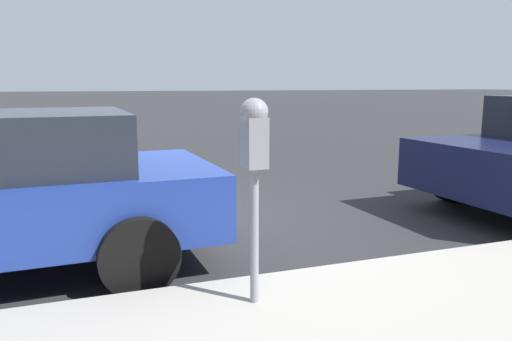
% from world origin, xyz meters
% --- Properties ---
extents(ground_plane, '(220.00, 220.00, 0.00)m').
position_xyz_m(ground_plane, '(0.00, 0.00, 0.00)').
color(ground_plane, '#2B2B2D').
extents(parking_meter, '(0.21, 0.19, 1.43)m').
position_xyz_m(parking_meter, '(-2.67, -0.12, 1.22)').
color(parking_meter, gray).
rests_on(parking_meter, sidewalk).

